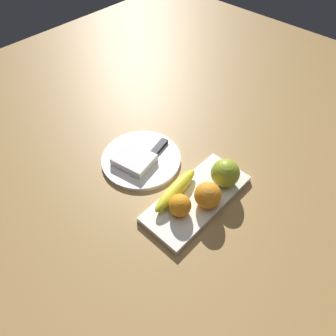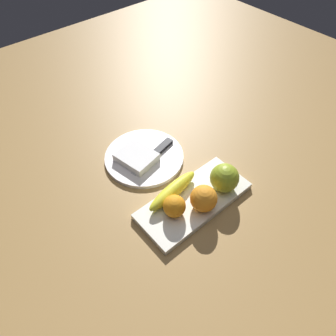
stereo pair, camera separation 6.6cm
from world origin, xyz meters
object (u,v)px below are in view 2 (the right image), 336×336
(orange_near_banana, at_px, (203,199))
(knife, at_px, (159,150))
(folded_napkin, at_px, (136,157))
(apple, at_px, (225,178))
(banana, at_px, (173,190))
(dinner_plate, at_px, (145,157))
(fruit_tray, at_px, (194,200))
(orange_near_apple, at_px, (174,206))

(orange_near_banana, height_order, knife, orange_near_banana)
(folded_napkin, bearing_deg, knife, 167.99)
(apple, xyz_separation_m, banana, (0.13, -0.07, -0.02))
(banana, distance_m, orange_near_banana, 0.09)
(orange_near_banana, bearing_deg, banana, -67.97)
(orange_near_banana, relative_size, knife, 0.41)
(knife, bearing_deg, dinner_plate, -32.12)
(banana, height_order, knife, banana)
(banana, bearing_deg, fruit_tray, 121.40)
(fruit_tray, distance_m, orange_near_banana, 0.06)
(knife, bearing_deg, apple, 88.18)
(banana, distance_m, knife, 0.18)
(orange_near_banana, bearing_deg, dinner_plate, -91.00)
(orange_near_apple, relative_size, folded_napkin, 0.54)
(folded_napkin, bearing_deg, banana, 87.80)
(orange_near_apple, bearing_deg, dinner_plate, -108.21)
(apple, height_order, dinner_plate, apple)
(apple, relative_size, banana, 0.45)
(apple, relative_size, orange_near_apple, 1.34)
(orange_near_apple, distance_m, knife, 0.24)
(fruit_tray, distance_m, banana, 0.07)
(knife, bearing_deg, orange_near_banana, 66.14)
(fruit_tray, bearing_deg, folded_napkin, -82.21)
(apple, height_order, banana, apple)
(orange_near_apple, xyz_separation_m, dinner_plate, (-0.07, -0.23, -0.04))
(orange_near_banana, bearing_deg, knife, -101.50)
(knife, bearing_deg, banana, 50.48)
(folded_napkin, relative_size, knife, 0.63)
(orange_near_banana, bearing_deg, fruit_tray, -97.64)
(folded_napkin, bearing_deg, orange_near_banana, 95.81)
(folded_napkin, bearing_deg, orange_near_apple, 79.17)
(apple, relative_size, folded_napkin, 0.72)
(apple, distance_m, dinner_plate, 0.27)
(orange_near_banana, distance_m, knife, 0.25)
(apple, distance_m, orange_near_apple, 0.17)
(dinner_plate, distance_m, folded_napkin, 0.04)
(banana, xyz_separation_m, knife, (-0.08, -0.16, -0.02))
(orange_near_apple, relative_size, dinner_plate, 0.24)
(knife, bearing_deg, folded_napkin, -24.38)
(orange_near_banana, distance_m, dinner_plate, 0.27)
(apple, distance_m, knife, 0.24)
(fruit_tray, height_order, banana, banana)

